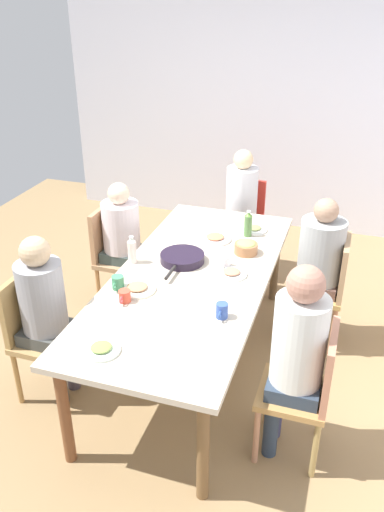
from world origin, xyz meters
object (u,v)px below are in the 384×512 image
at_px(cup_1, 118,283).
at_px(cup_2, 225,262).
at_px(person_3, 297,348).
at_px(plate_2, 101,349).
at_px(plate_0, 215,238).
at_px(bottle_1, 248,224).
at_px(person_1, 241,203).
at_px(chair_2, 37,330).
at_px(chair_3, 308,387).
at_px(person_0, 319,258).
at_px(plate_1, 232,273).
at_px(chair_0, 327,285).
at_px(cup_3, 125,296).
at_px(chair_1, 242,221).
at_px(cup_0, 222,311).
at_px(person_2, 45,306).
at_px(serving_pan, 182,258).
at_px(chair_4, 114,252).
at_px(plate_3, 254,229).
at_px(dining_table, 192,284).
at_px(bowl_0, 246,247).
at_px(bottle_0, 132,250).
at_px(person_4, 123,235).
at_px(plate_4, 137,288).

xyz_separation_m(cup_1, cup_2, (-0.51, 0.60, -0.00)).
bearing_deg(person_3, plate_2, -70.62).
relative_size(plate_0, bottle_1, 1.19).
relative_size(person_3, cup_2, 11.52).
bearing_deg(person_1, chair_2, -23.35).
height_order(chair_3, plate_0, chair_3).
height_order(person_0, plate_1, person_0).
height_order(chair_0, cup_3, chair_0).
distance_m(chair_1, cup_0, 2.06).
distance_m(person_2, serving_pan, 1.02).
relative_size(chair_4, cup_3, 7.97).
xyz_separation_m(plate_2, cup_0, (-0.52, 0.55, 0.03)).
bearing_deg(chair_0, chair_3, 0.00).
distance_m(person_2, plate_3, 1.80).
bearing_deg(bottle_1, cup_1, -30.98).
bearing_deg(person_2, dining_table, 126.49).
bearing_deg(person_2, serving_pan, 138.39).
relative_size(cup_0, cup_1, 0.94).
relative_size(person_0, chair_2, 1.34).
xyz_separation_m(chair_3, cup_2, (-0.78, -0.71, 0.30)).
relative_size(chair_4, bowl_0, 5.12).
bearing_deg(chair_1, chair_3, 22.47).
distance_m(cup_2, bottle_0, 0.67).
xyz_separation_m(chair_0, person_4, (-0.00, -1.70, 0.18)).
relative_size(cup_3, bottle_1, 0.53).
bearing_deg(person_2, chair_2, -90.00).
distance_m(person_2, plate_2, 0.70).
bearing_deg(cup_0, dining_table, -142.70).
bearing_deg(person_4, dining_table, 53.50).
bearing_deg(chair_3, plate_0, -142.78).
bearing_deg(person_2, cup_2, 128.26).
bearing_deg(bottle_0, cup_2, 102.34).
bearing_deg(person_4, plate_1, 64.55).
bearing_deg(cup_3, cup_1, -140.48).
bearing_deg(person_0, cup_1, -53.00).
xyz_separation_m(plate_2, plate_4, (-0.66, -0.07, 0.00)).
height_order(dining_table, cup_1, cup_1).
relative_size(plate_1, cup_1, 1.85).
bearing_deg(cup_1, serving_pan, 150.01).
xyz_separation_m(chair_2, plate_1, (-0.69, 1.16, 0.27)).
relative_size(serving_pan, cup_3, 4.45).
height_order(chair_1, plate_3, chair_1).
height_order(plate_2, bowl_0, bowl_0).
relative_size(chair_4, plate_0, 3.53).
bearing_deg(chair_2, chair_0, 123.62).
height_order(chair_1, bottle_1, bottle_1).
bearing_deg(cup_3, chair_0, 131.21).
xyz_separation_m(dining_table, person_4, (-0.60, -0.81, -0.01)).
bearing_deg(person_0, serving_pan, -65.33).
distance_m(bowl_0, bottle_1, 0.31).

